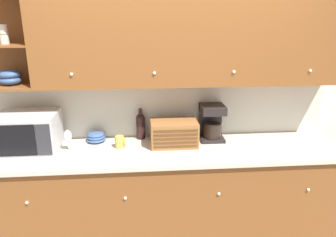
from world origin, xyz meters
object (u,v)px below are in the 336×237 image
(microwave, at_px, (27,132))
(coffee_maker, at_px, (212,122))
(wine_glass, at_px, (68,137))
(bread_box, at_px, (174,133))
(bowl_stack_on_counter, at_px, (96,137))
(mug, at_px, (120,142))
(wine_bottle, at_px, (141,125))

(microwave, relative_size, coffee_maker, 1.55)
(wine_glass, relative_size, bread_box, 0.46)
(bowl_stack_on_counter, xyz_separation_m, bread_box, (0.71, -0.14, 0.07))
(mug, distance_m, bread_box, 0.48)
(bowl_stack_on_counter, xyz_separation_m, mug, (0.23, -0.17, 0.01))
(mug, distance_m, coffee_maker, 0.87)
(bowl_stack_on_counter, distance_m, coffee_maker, 1.08)
(microwave, height_order, bread_box, microwave)
(microwave, relative_size, bread_box, 1.25)
(microwave, bearing_deg, bread_box, 0.47)
(wine_glass, bearing_deg, mug, 3.69)
(wine_glass, xyz_separation_m, coffee_maker, (1.28, 0.18, 0.04))
(wine_glass, xyz_separation_m, mug, (0.44, 0.03, -0.07))
(bowl_stack_on_counter, distance_m, mug, 0.28)
(microwave, xyz_separation_m, bread_box, (1.26, 0.01, -0.05))
(mug, relative_size, bread_box, 0.26)
(microwave, distance_m, coffee_maker, 1.63)
(bowl_stack_on_counter, height_order, wine_bottle, wine_bottle)
(microwave, relative_size, mug, 4.75)
(coffee_maker, bearing_deg, wine_glass, -172.11)
(wine_glass, xyz_separation_m, wine_bottle, (0.62, 0.24, 0.01))
(mug, bearing_deg, wine_bottle, 49.70)
(wine_glass, distance_m, bread_box, 0.92)
(wine_glass, distance_m, coffee_maker, 1.30)
(mug, xyz_separation_m, bread_box, (0.48, 0.02, 0.06))
(bread_box, bearing_deg, wine_glass, -176.80)
(microwave, height_order, coffee_maker, coffee_maker)
(wine_glass, height_order, mug, wine_glass)
(microwave, bearing_deg, wine_bottle, 11.90)
(wine_glass, bearing_deg, coffee_maker, 7.89)
(wine_glass, height_order, bread_box, bread_box)
(wine_bottle, bearing_deg, wine_glass, -158.54)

